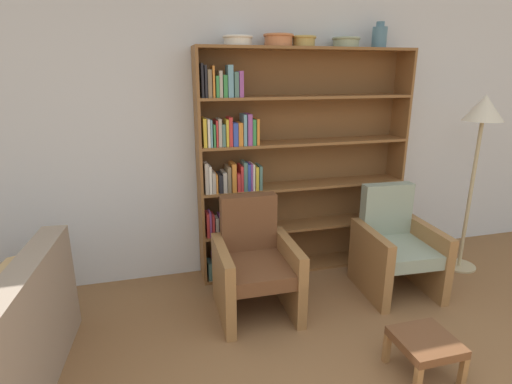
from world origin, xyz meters
The scene contains 11 objects.
wall_back centered at (0.00, 2.73, 1.38)m, with size 12.00×0.06×2.75m.
bookshelf centered at (0.02, 2.56, 1.05)m, with size 2.05×0.30×2.16m.
bowl_cream centered at (-0.42, 2.54, 2.20)m, with size 0.26×0.26×0.08m.
bowl_stoneware centered at (-0.05, 2.54, 2.21)m, with size 0.27×0.27×0.10m.
bowl_olive centered at (0.18, 2.54, 2.21)m, with size 0.22×0.22×0.09m.
bowl_terracotta centered at (0.59, 2.54, 2.21)m, with size 0.26×0.26×0.09m.
vase_tall centered at (0.93, 2.54, 2.26)m, with size 0.14×0.14×0.23m.
armchair_leather centered at (-0.44, 1.91, 0.41)m, with size 0.65×0.69×0.95m.
armchair_cushioned centered at (0.90, 1.91, 0.41)m, with size 0.68×0.72×0.95m.
floor_lamp centered at (1.81, 2.09, 1.49)m, with size 0.36×0.36×1.75m.
footstool centered at (0.44, 0.87, 0.23)m, with size 0.37×0.37×0.28m.
Camera 1 is at (-1.21, -0.98, 1.95)m, focal length 28.00 mm.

